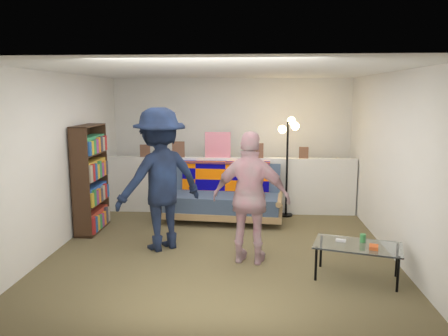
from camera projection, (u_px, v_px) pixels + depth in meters
The scene contains 10 objects.
ground at pixel (222, 247), 6.10m from camera, with size 5.00×5.00×0.00m, color brown.
room_shell at pixel (224, 125), 6.28m from camera, with size 4.60×5.05×2.45m.
half_wall_ledge at pixel (229, 185), 7.79m from camera, with size 4.45×0.15×1.00m, color silver.
ledge_decor at pixel (216, 148), 7.67m from camera, with size 2.97×0.02×0.45m.
futon_sofa at pixel (225, 197), 7.36m from camera, with size 2.05×1.11×0.85m.
bookshelf at pixel (90, 182), 6.72m from camera, with size 0.27×0.82×1.65m.
coffee_table at pixel (358, 247), 4.99m from camera, with size 1.08×0.78×0.50m.
floor_lamp at pixel (288, 146), 7.47m from camera, with size 0.34×0.32×1.72m.
person_left at pixel (160, 179), 5.91m from camera, with size 1.25×0.72×1.93m, color black.
person_right at pixel (251, 198), 5.41m from camera, with size 0.98×0.41×1.66m, color pink.
Camera 1 is at (0.41, -5.81, 2.11)m, focal length 35.00 mm.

